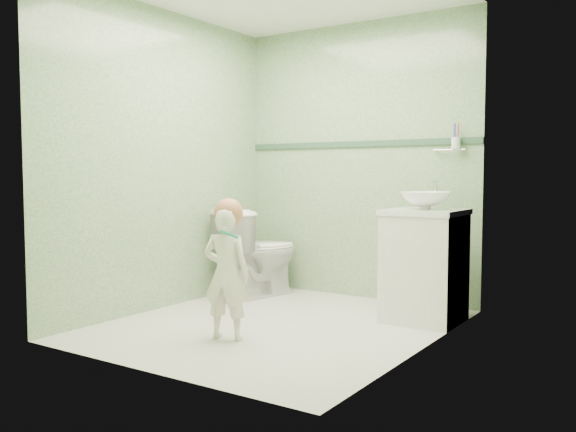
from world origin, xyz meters
The scene contains 12 objects.
ground centered at (0.00, 0.00, 0.00)m, with size 2.50×2.50×0.00m, color silver.
room_shell centered at (0.00, 0.00, 1.20)m, with size 2.50×2.54×2.40m.
trim_stripe centered at (0.00, 1.24, 1.35)m, with size 2.20×0.02×0.05m, color #32543D.
vanity centered at (0.84, 0.70, 0.40)m, with size 0.52×0.50×0.80m, color white.
counter centered at (0.84, 0.70, 0.81)m, with size 0.54×0.52×0.04m, color white.
basin centered at (0.84, 0.70, 0.89)m, with size 0.37×0.37×0.13m, color white.
faucet centered at (0.84, 0.89, 0.97)m, with size 0.03×0.13×0.18m.
cup_holder centered at (0.89, 1.18, 1.33)m, with size 0.26×0.07×0.21m.
toilet centered at (-0.74, 0.80, 0.39)m, with size 0.44×0.77×0.79m, color white.
toddler centered at (-0.06, -0.49, 0.43)m, with size 0.32×0.21×0.87m, color white.
hair_cap centered at (-0.06, -0.46, 0.83)m, with size 0.19×0.19×0.19m, color #B8704B.
teal_toothbrush centered at (0.04, -0.59, 0.71)m, with size 0.10×0.14×0.08m.
Camera 1 is at (2.46, -3.56, 1.08)m, focal length 37.98 mm.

